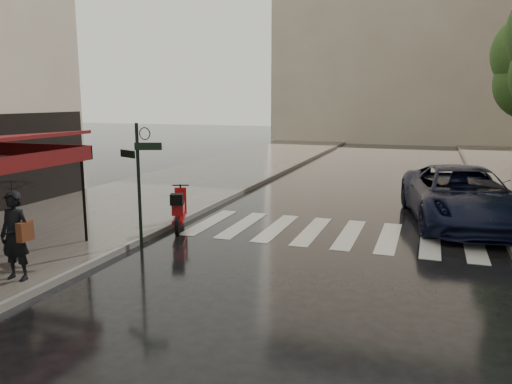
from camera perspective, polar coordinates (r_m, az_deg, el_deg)
The scene contains 10 objects.
ground at distance 9.86m, azimuth -16.34°, elevation -11.63°, with size 120.00×120.00×0.00m, color black.
sidewalk_near at distance 22.06m, azimuth -7.79°, elevation 1.05°, with size 6.00×60.00×0.12m, color #38332D.
curb_near at distance 20.86m, azimuth -0.31°, elevation 0.65°, with size 0.12×60.00×0.16m, color #595651.
curb_far at distance 19.78m, azimuth 24.77°, elevation -0.87°, with size 0.12×60.00×0.16m, color #595651.
crosswalk at distance 14.06m, azimuth 8.52°, elevation -4.61°, with size 7.85×3.20×0.01m.
signpost at distance 12.44m, azimuth -13.25°, elevation 1.85°, with size 1.17×0.29×3.10m.
backdrop_building at distance 45.86m, azimuth 16.92°, elevation 18.03°, with size 22.00×6.00×20.00m, color tan.
pedestrian_with_umbrella at distance 10.75m, azimuth -26.15°, elevation -0.52°, with size 1.09×1.11×2.51m.
scooter at distance 14.30m, azimuth -8.79°, elevation -2.11°, with size 0.91×1.71×1.19m.
parked_car at distance 15.90m, azimuth 22.45°, elevation -0.42°, with size 2.82×6.12×1.70m, color black.
Camera 1 is at (5.46, -7.35, 3.64)m, focal length 35.00 mm.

